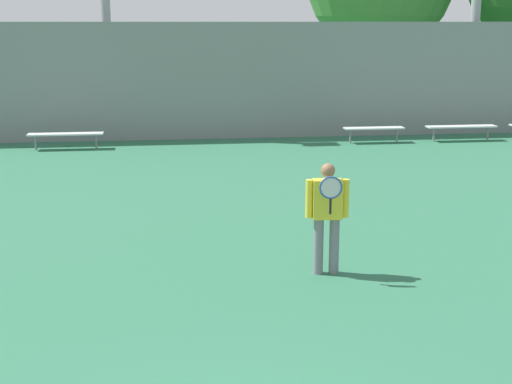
{
  "coord_description": "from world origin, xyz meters",
  "views": [
    {
      "loc": [
        -0.51,
        -3.95,
        3.46
      ],
      "look_at": [
        0.84,
        6.58,
        0.92
      ],
      "focal_mm": 50.0,
      "sensor_mm": 36.0,
      "label": 1
    }
  ],
  "objects_px": {
    "bench_courtside_near": "(461,127)",
    "bench_courtside_far": "(66,135)",
    "bench_adjacent_court": "(374,129)",
    "tennis_player": "(327,212)"
  },
  "relations": [
    {
      "from": "tennis_player",
      "to": "bench_adjacent_court",
      "type": "distance_m",
      "value": 11.44
    },
    {
      "from": "tennis_player",
      "to": "bench_courtside_far",
      "type": "distance_m",
      "value": 11.85
    },
    {
      "from": "bench_courtside_near",
      "to": "bench_courtside_far",
      "type": "xyz_separation_m",
      "value": [
        -11.48,
        0.0,
        -0.0
      ]
    },
    {
      "from": "bench_courtside_far",
      "to": "bench_adjacent_court",
      "type": "height_order",
      "value": "same"
    },
    {
      "from": "bench_adjacent_court",
      "to": "bench_courtside_near",
      "type": "bearing_deg",
      "value": 0.0
    },
    {
      "from": "tennis_player",
      "to": "bench_courtside_far",
      "type": "height_order",
      "value": "tennis_player"
    },
    {
      "from": "tennis_player",
      "to": "bench_courtside_near",
      "type": "xyz_separation_m",
      "value": [
        6.54,
        10.75,
        -0.49
      ]
    },
    {
      "from": "tennis_player",
      "to": "bench_adjacent_court",
      "type": "xyz_separation_m",
      "value": [
        3.86,
        10.75,
        -0.49
      ]
    },
    {
      "from": "bench_courtside_near",
      "to": "bench_courtside_far",
      "type": "relative_size",
      "value": 1.02
    },
    {
      "from": "bench_courtside_near",
      "to": "bench_adjacent_court",
      "type": "height_order",
      "value": "same"
    }
  ]
}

